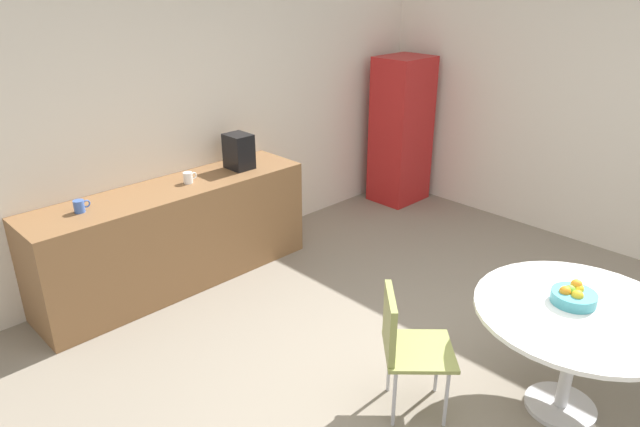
# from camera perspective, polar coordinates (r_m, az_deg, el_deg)

# --- Properties ---
(ground_plane) EXTENTS (6.00, 6.00, 0.00)m
(ground_plane) POSITION_cam_1_polar(r_m,az_deg,el_deg) (4.03, 13.70, -17.82)
(ground_plane) COLOR gray
(wall_back) EXTENTS (6.00, 0.10, 2.60)m
(wall_back) POSITION_cam_1_polar(r_m,az_deg,el_deg) (5.38, -12.90, 8.64)
(wall_back) COLOR silver
(wall_back) RESTS_ON ground_plane
(counter_block) EXTENTS (2.45, 0.60, 0.90)m
(counter_block) POSITION_cam_1_polar(r_m,az_deg,el_deg) (5.17, -14.16, -2.16)
(counter_block) COLOR brown
(counter_block) RESTS_ON ground_plane
(locker_cabinet) EXTENTS (0.60, 0.50, 1.69)m
(locker_cabinet) POSITION_cam_1_polar(r_m,az_deg,el_deg) (6.84, 8.06, 8.15)
(locker_cabinet) COLOR #B21E1E
(locker_cabinet) RESTS_ON ground_plane
(round_table) EXTENTS (1.23, 1.23, 0.74)m
(round_table) POSITION_cam_1_polar(r_m,az_deg,el_deg) (3.83, 24.12, -10.17)
(round_table) COLOR silver
(round_table) RESTS_ON ground_plane
(chair_olive) EXTENTS (0.59, 0.59, 0.83)m
(chair_olive) POSITION_cam_1_polar(r_m,az_deg,el_deg) (3.61, 8.32, -12.24)
(chair_olive) COLOR silver
(chair_olive) RESTS_ON ground_plane
(fruit_bowl) EXTENTS (0.27, 0.27, 0.13)m
(fruit_bowl) POSITION_cam_1_polar(r_m,az_deg,el_deg) (3.81, 23.86, -7.47)
(fruit_bowl) COLOR teal
(fruit_bowl) RESTS_ON round_table
(mug_white) EXTENTS (0.13, 0.08, 0.09)m
(mug_white) POSITION_cam_1_polar(r_m,az_deg,el_deg) (4.69, -22.75, 0.68)
(mug_white) COLOR #3F66BF
(mug_white) RESTS_ON counter_block
(mug_green) EXTENTS (0.13, 0.08, 0.09)m
(mug_green) POSITION_cam_1_polar(r_m,az_deg,el_deg) (5.05, -12.93, 3.50)
(mug_green) COLOR white
(mug_green) RESTS_ON counter_block
(coffee_maker) EXTENTS (0.20, 0.24, 0.32)m
(coffee_maker) POSITION_cam_1_polar(r_m,az_deg,el_deg) (5.32, -8.06, 6.13)
(coffee_maker) COLOR black
(coffee_maker) RESTS_ON counter_block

